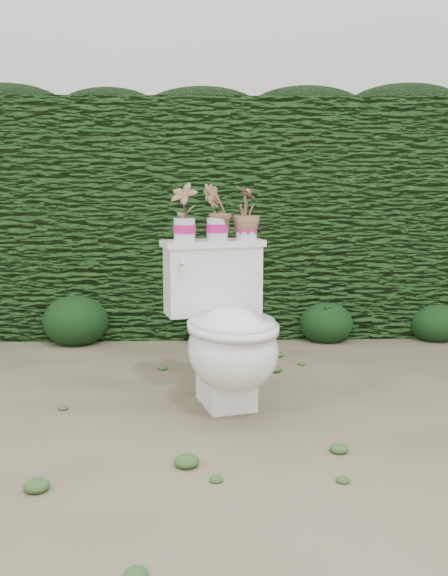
{
  "coord_description": "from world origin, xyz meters",
  "views": [
    {
      "loc": [
        0.0,
        -3.11,
        1.07
      ],
      "look_at": [
        0.11,
        -0.03,
        0.55
      ],
      "focal_mm": 40.0,
      "sensor_mm": 36.0,
      "label": 1
    }
  ],
  "objects_px": {
    "potted_plant_left": "(184,213)",
    "potted_plant_center": "(217,213)",
    "potted_plant_right": "(246,214)",
    "toilet": "(227,334)"
  },
  "relations": [
    {
      "from": "toilet",
      "to": "potted_plant_center",
      "type": "xyz_separation_m",
      "value": [
        -0.04,
        0.24,
        0.55
      ]
    },
    {
      "from": "potted_plant_left",
      "to": "potted_plant_right",
      "type": "height_order",
      "value": "potted_plant_left"
    },
    {
      "from": "potted_plant_left",
      "to": "potted_plant_center",
      "type": "relative_size",
      "value": 1.02
    },
    {
      "from": "toilet",
      "to": "potted_plant_right",
      "type": "xyz_separation_m",
      "value": [
        0.11,
        0.28,
        0.55
      ]
    },
    {
      "from": "potted_plant_center",
      "to": "potted_plant_right",
      "type": "height_order",
      "value": "potted_plant_center"
    },
    {
      "from": "potted_plant_right",
      "to": "potted_plant_left",
      "type": "bearing_deg",
      "value": 92.43
    },
    {
      "from": "toilet",
      "to": "potted_plant_left",
      "type": "relative_size",
      "value": 2.9
    },
    {
      "from": "potted_plant_left",
      "to": "potted_plant_center",
      "type": "bearing_deg",
      "value": 44.06
    },
    {
      "from": "potted_plant_left",
      "to": "potted_plant_center",
      "type": "distance_m",
      "value": 0.17
    },
    {
      "from": "potted_plant_center",
      "to": "potted_plant_right",
      "type": "distance_m",
      "value": 0.15
    }
  ]
}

